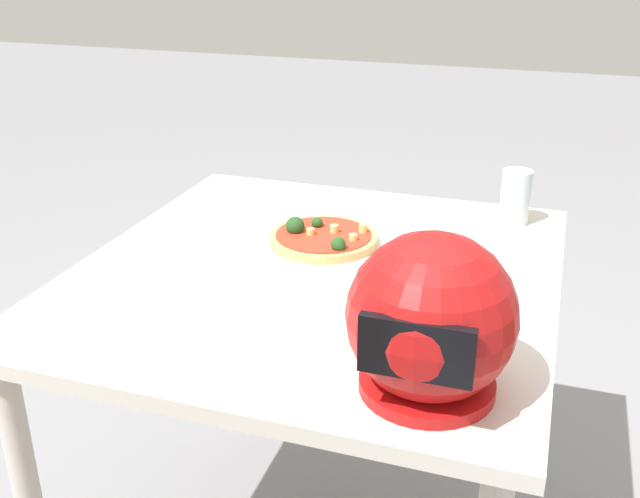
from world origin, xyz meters
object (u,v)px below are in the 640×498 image
object	(u,v)px
pizza	(322,237)
drinking_glass	(515,197)
dining_table	(317,306)
motorcycle_helmet	(431,320)

from	to	relation	value
pizza	drinking_glass	bearing A→B (deg)	-143.19
dining_table	pizza	size ratio (longest dim) A/B	4.30
pizza	motorcycle_helmet	world-z (taller)	motorcycle_helmet
dining_table	motorcycle_helmet	distance (m)	0.52
pizza	motorcycle_helmet	bearing A→B (deg)	124.50
drinking_glass	pizza	bearing A→B (deg)	36.81
pizza	motorcycle_helmet	size ratio (longest dim) A/B	0.94
motorcycle_helmet	pizza	bearing A→B (deg)	-55.50
motorcycle_helmet	drinking_glass	distance (m)	0.76
motorcycle_helmet	drinking_glass	bearing A→B (deg)	-94.79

